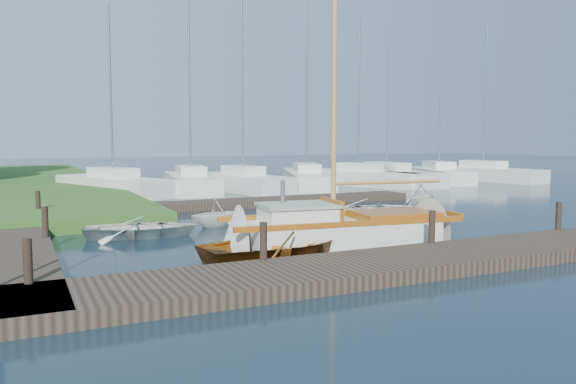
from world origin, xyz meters
name	(u,v)px	position (x,y,z in m)	size (l,w,h in m)	color
ground	(288,230)	(0.00, 0.00, 0.00)	(160.00, 160.00, 0.00)	black
near_dock	(408,263)	(0.00, -6.00, 0.15)	(18.00, 2.20, 0.30)	black
left_dock	(4,234)	(-8.00, 2.00, 0.15)	(2.20, 18.00, 0.30)	black
far_dock	(264,202)	(2.00, 6.50, 0.15)	(14.00, 1.60, 0.30)	black
pontoon	(319,182)	(10.00, 16.00, 0.15)	(30.00, 1.60, 0.30)	black
mooring_post_0	(28,261)	(-7.50, -5.00, 0.70)	(0.16, 0.16, 0.80)	black
mooring_post_1	(263,241)	(-3.00, -5.00, 0.70)	(0.16, 0.16, 0.80)	black
mooring_post_2	(432,227)	(1.50, -5.00, 0.70)	(0.16, 0.16, 0.80)	black
mooring_post_3	(559,216)	(6.00, -5.00, 0.70)	(0.16, 0.16, 0.80)	black
mooring_post_4	(45,222)	(-7.00, 0.00, 0.70)	(0.16, 0.16, 0.80)	black
mooring_post_5	(38,203)	(-7.00, 5.00, 0.70)	(0.16, 0.16, 0.80)	black
sailboat	(346,233)	(0.21, -3.10, 0.34)	(7.35, 2.88, 9.83)	white
dinghy	(281,240)	(-1.96, -3.63, 0.41)	(2.83, 3.96, 0.82)	#8B4F0C
tender_a	(142,225)	(-4.39, 0.76, 0.33)	(2.31, 3.23, 0.67)	white
tender_b	(219,210)	(-1.71, 1.68, 0.52)	(1.71, 1.99, 1.05)	white
tender_c	(373,208)	(3.79, 0.86, 0.41)	(2.80, 3.92, 0.81)	white
tender_d	(422,193)	(7.98, 3.31, 0.54)	(1.77, 2.05, 1.08)	white
marina_boat_0	(113,184)	(-3.12, 14.42, 0.56)	(5.13, 8.56, 9.73)	white
marina_boat_1	(191,181)	(1.09, 14.63, 0.57)	(3.41, 8.42, 10.76)	white
marina_boat_2	(243,181)	(3.71, 13.38, 0.58)	(3.32, 7.61, 11.41)	white
marina_boat_3	(306,177)	(8.35, 14.63, 0.58)	(5.62, 10.08, 12.92)	white
marina_boat_4	(358,176)	(11.67, 14.00, 0.57)	(4.74, 8.73, 11.00)	white
marina_boat_5	(387,175)	(13.88, 14.03, 0.57)	(2.22, 9.39, 11.20)	white
marina_boat_6	(439,174)	(17.93, 13.74, 0.56)	(4.53, 7.56, 9.16)	white
marina_boat_7	(483,172)	(21.81, 13.65, 0.56)	(3.41, 8.96, 10.58)	white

